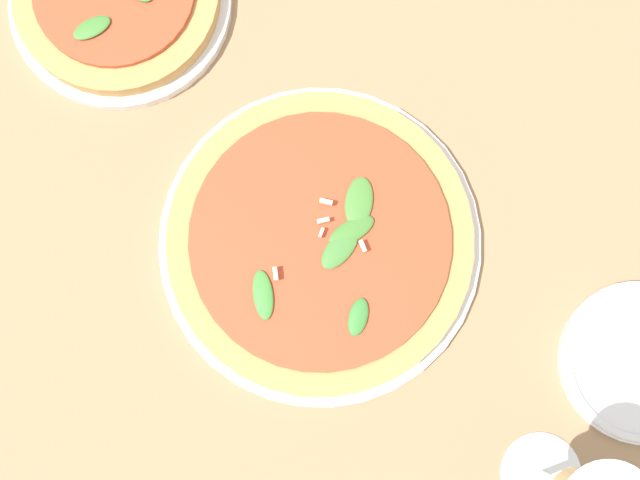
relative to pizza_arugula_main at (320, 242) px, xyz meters
The scene contains 2 objects.
ground_plane 0.04m from the pizza_arugula_main, 75.03° to the left, with size 6.00×6.00×0.00m, color #9E7A56.
pizza_arugula_main is the anchor object (origin of this frame).
Camera 1 is at (0.09, -0.04, 0.71)m, focal length 42.00 mm.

